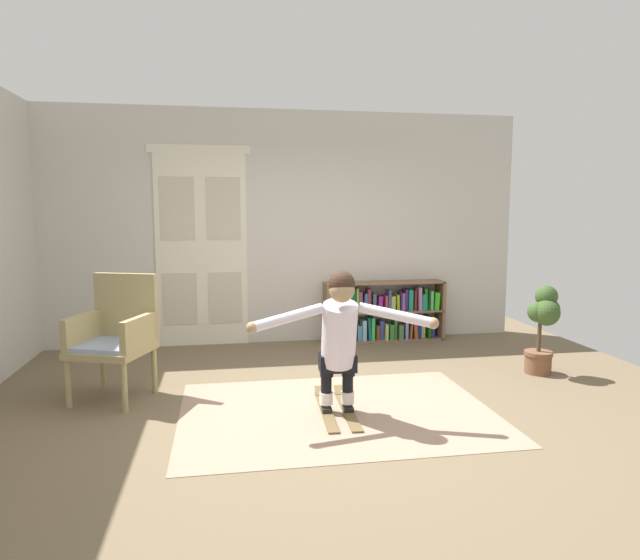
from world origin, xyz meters
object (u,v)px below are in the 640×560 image
(wicker_chair, at_px, (116,334))
(skis_pair, at_px, (336,408))
(potted_plant, at_px, (543,323))
(bookshelf, at_px, (383,313))
(person_skier, at_px, (340,332))

(wicker_chair, xyz_separation_m, skis_pair, (1.86, -0.68, -0.56))
(potted_plant, distance_m, skis_pair, 2.43)
(bookshelf, height_order, wicker_chair, wicker_chair)
(bookshelf, relative_size, skis_pair, 1.60)
(bookshelf, distance_m, potted_plant, 2.12)
(person_skier, bearing_deg, bookshelf, 66.80)
(bookshelf, bearing_deg, skis_pair, -114.37)
(potted_plant, bearing_deg, bookshelf, 124.03)
(bookshelf, bearing_deg, person_skier, -113.20)
(wicker_chair, height_order, skis_pair, wicker_chair)
(skis_pair, relative_size, person_skier, 0.66)
(wicker_chair, height_order, potted_plant, wicker_chair)
(bookshelf, xyz_separation_m, potted_plant, (1.18, -1.75, 0.19))
(potted_plant, distance_m, person_skier, 2.44)
(person_skier, bearing_deg, wicker_chair, 155.79)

